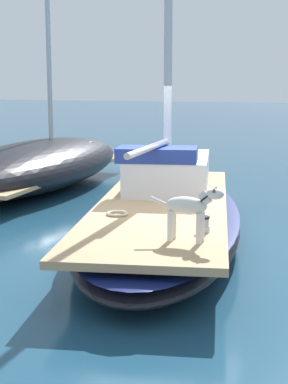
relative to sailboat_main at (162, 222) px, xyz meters
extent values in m
plane|color=navy|center=(0.00, 0.00, -0.34)|extent=(120.00, 120.00, 0.00)
ellipsoid|color=black|center=(0.00, 0.00, -0.06)|extent=(3.69, 7.52, 0.56)
ellipsoid|color=navy|center=(0.00, 0.00, 0.12)|extent=(3.71, 7.56, 0.08)
cube|color=tan|center=(0.00, 0.00, 0.27)|extent=(3.15, 6.88, 0.10)
cylinder|color=silver|center=(-0.15, 0.89, 3.42)|extent=(0.14, 0.14, 6.19)
cylinder|color=silver|center=(-0.15, -0.21, 1.22)|extent=(0.10, 2.20, 0.10)
cube|color=silver|center=(-0.20, 1.18, 0.62)|extent=(1.75, 2.41, 0.60)
cube|color=navy|center=(-0.20, 0.41, 1.04)|extent=(1.43, 0.92, 0.24)
ellipsoid|color=silver|center=(0.90, -2.17, 0.77)|extent=(0.54, 0.26, 0.22)
cylinder|color=silver|center=(1.08, -2.12, 0.51)|extent=(0.07, 0.07, 0.38)
cylinder|color=silver|center=(1.07, -2.25, 0.51)|extent=(0.07, 0.07, 0.38)
cylinder|color=silver|center=(0.72, -2.09, 0.51)|extent=(0.07, 0.07, 0.38)
cylinder|color=silver|center=(0.71, -2.23, 0.51)|extent=(0.07, 0.07, 0.38)
cylinder|color=silver|center=(1.13, -2.19, 0.88)|extent=(0.19, 0.12, 0.19)
ellipsoid|color=silver|center=(1.25, -2.20, 0.94)|extent=(0.23, 0.15, 0.13)
cone|color=#504E4A|center=(1.25, -2.16, 1.00)|extent=(0.05, 0.05, 0.06)
cone|color=#504E4A|center=(1.25, -2.24, 1.00)|extent=(0.05, 0.05, 0.06)
torus|color=black|center=(1.13, -2.19, 0.88)|extent=(0.13, 0.14, 0.10)
cylinder|color=silver|center=(0.54, -2.15, 0.80)|extent=(0.22, 0.06, 0.12)
cylinder|color=#B7B7BC|center=(1.02, -1.67, 0.36)|extent=(0.16, 0.16, 0.08)
cylinder|color=#B7B7BC|center=(1.02, -1.67, 0.45)|extent=(0.13, 0.13, 0.10)
cylinder|color=black|center=(1.02, -1.67, 0.52)|extent=(0.15, 0.15, 0.03)
torus|color=beige|center=(-0.39, -1.08, 0.35)|extent=(0.32, 0.32, 0.04)
ellipsoid|color=black|center=(-4.12, 3.73, 0.24)|extent=(2.84, 7.30, 1.16)
cube|color=tan|center=(-4.12, 3.73, 0.11)|extent=(2.29, 6.57, 0.08)
cube|color=silver|center=(-4.11, 4.27, 0.41)|extent=(1.53, 2.20, 0.52)
cube|color=navy|center=(-4.15, 2.46, 0.33)|extent=(1.39, 2.20, 0.36)
cylinder|color=silver|center=(-4.11, 4.46, 3.48)|extent=(0.12, 0.12, 6.74)
camera|label=1|loc=(2.46, -9.03, 2.28)|focal=55.42mm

